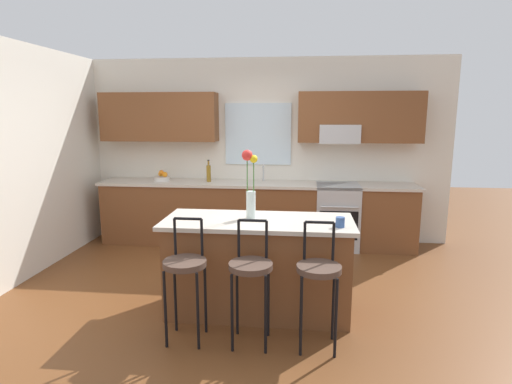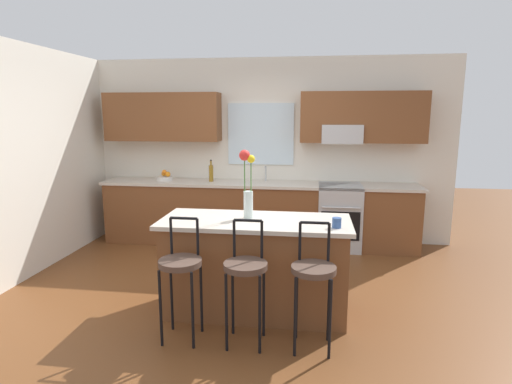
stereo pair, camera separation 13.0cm
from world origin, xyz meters
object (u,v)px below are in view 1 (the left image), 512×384
Objects in this scene: bar_stool_far at (319,274)px; flower_vase at (250,185)px; oven_range at (337,216)px; mug_ceramic at (340,222)px; fruit_bowl_oranges at (162,178)px; bar_stool_near at (185,269)px; kitchen_island at (258,266)px; bottle_olive_oil at (209,173)px; bar_stool_middle at (251,271)px.

bar_stool_far is 1.08m from flower_vase.
flower_vase is (-1.00, -2.04, 0.78)m from oven_range.
mug_ceramic is 3.32m from fruit_bowl_oranges.
bar_stool_near is 4.34× the size of fruit_bowl_oranges.
bar_stool_far is (0.55, -0.58, 0.17)m from kitchen_island.
flower_vase is 2.04× the size of bottle_olive_oil.
bar_stool_far is at bearing -115.73° from mug_ceramic.
bar_stool_near is 1.39m from mug_ceramic.
bar_stool_far is at bearing -97.84° from oven_range.
bar_stool_middle and bar_stool_far have the same top height.
mug_ceramic is at bearing -53.72° from bottle_olive_oil.
oven_range is at bearing 63.88° from flower_vase.
kitchen_island is 0.61m from bar_stool_middle.
bottle_olive_oil reaches higher than mug_ceramic.
kitchen_island is 5.58× the size of bottle_olive_oil.
bottle_olive_oil is at bearing 98.31° from bar_stool_near.
bottle_olive_oil is at bearing -0.28° from fruit_bowl_oranges.
fruit_bowl_oranges reaches higher than kitchen_island.
oven_range is 2.40m from flower_vase.
bar_stool_near is 3.25× the size of bottle_olive_oil.
bar_stool_middle is (-0.92, -2.67, 0.18)m from oven_range.
bar_stool_far is 4.34× the size of fruit_bowl_oranges.
bar_stool_near is at bearing 180.00° from bar_stool_middle.
bar_stool_middle is at bearing -108.96° from oven_range.
flower_vase is (0.47, 0.63, 0.60)m from bar_stool_near.
bar_stool_near is at bearing -118.78° from oven_range.
bar_stool_near is 2.94m from fruit_bowl_oranges.
bottle_olive_oil is (-1.86, 0.02, 0.59)m from oven_range.
flower_vase reaches higher than fruit_bowl_oranges.
flower_vase is at bearing -52.73° from fruit_bowl_oranges.
bottle_olive_oil is (-0.94, 2.70, 0.41)m from bar_stool_middle.
bar_stool_middle is at bearing -82.68° from flower_vase.
mug_ceramic reaches higher than oven_range.
bar_stool_middle reaches higher than kitchen_island.
bar_stool_middle is 0.55m from bar_stool_far.
mug_ceramic is (0.82, -0.23, -0.27)m from flower_vase.
bar_stool_far is (0.55, 0.00, 0.00)m from bar_stool_middle.
kitchen_island is 0.91m from mug_ceramic.
bottle_olive_oil is at bearing 118.99° from bar_stool_far.
flower_vase is at bearing 147.33° from kitchen_island.
flower_vase reaches higher than bar_stool_far.
oven_range is at bearing 66.29° from kitchen_island.
flower_vase is at bearing 97.32° from bar_stool_middle.
oven_range is 0.88× the size of bar_stool_near.
mug_ceramic is 2.85m from bottle_olive_oil.
bar_stool_middle is 1.60× the size of flower_vase.
fruit_bowl_oranges is (-2.40, 2.30, 0.00)m from mug_ceramic.
bar_stool_near is at bearing -162.83° from mug_ceramic.
bar_stool_near is (-1.47, -2.67, 0.18)m from oven_range.
flower_vase is (-0.63, 0.63, 0.60)m from bar_stool_far.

